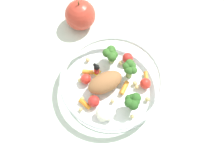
% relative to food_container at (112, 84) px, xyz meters
% --- Properties ---
extents(ground_plane, '(2.40, 2.40, 0.00)m').
position_rel_food_container_xyz_m(ground_plane, '(0.01, -0.01, -0.03)').
color(ground_plane, silver).
extents(food_container, '(0.25, 0.25, 0.06)m').
position_rel_food_container_xyz_m(food_container, '(0.00, 0.00, 0.00)').
color(food_container, white).
rests_on(food_container, ground_plane).
extents(loose_apple, '(0.08, 0.08, 0.09)m').
position_rel_food_container_xyz_m(loose_apple, '(0.20, 0.07, 0.01)').
color(loose_apple, '#BC3828').
rests_on(loose_apple, ground_plane).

